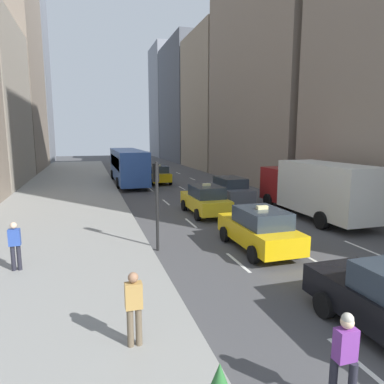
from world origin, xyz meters
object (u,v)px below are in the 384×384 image
at_px(box_truck, 315,188).
at_px(pedestrian_mid_block, 15,244).
at_px(pedestrian_near_curb, 134,305).
at_px(skateboarder, 345,357).
at_px(traffic_light_pole, 156,192).
at_px(sedan_black_near, 229,189).
at_px(taxi_third, 259,229).
at_px(taxi_fourth, 141,165).
at_px(city_bus, 128,165).
at_px(taxi_second, 158,174).
at_px(taxi_lead, 205,200).

relative_size(box_truck, pedestrian_mid_block, 5.09).
relative_size(box_truck, pedestrian_near_curb, 5.09).
relative_size(box_truck, skateboarder, 4.81).
bearing_deg(traffic_light_pole, sedan_black_near, 51.58).
bearing_deg(taxi_third, taxi_fourth, 90.00).
relative_size(city_bus, skateboarder, 6.65).
distance_m(taxi_second, traffic_light_pole, 19.84).
distance_m(taxi_third, box_truck, 6.96).
relative_size(taxi_lead, box_truck, 0.52).
relative_size(taxi_lead, city_bus, 0.38).
xyz_separation_m(taxi_third, pedestrian_near_curb, (-5.71, -5.24, 0.19)).
distance_m(taxi_fourth, pedestrian_near_curb, 37.19).
height_order(taxi_third, sedan_black_near, taxi_third).
height_order(taxi_lead, pedestrian_mid_block, taxi_lead).
distance_m(sedan_black_near, city_bus, 13.06).
relative_size(skateboarder, pedestrian_mid_block, 1.06).
relative_size(taxi_third, pedestrian_mid_block, 2.67).
height_order(taxi_fourth, traffic_light_pole, traffic_light_pole).
relative_size(taxi_fourth, sedan_black_near, 0.89).
bearing_deg(taxi_lead, taxi_second, 90.00).
distance_m(pedestrian_near_curb, pedestrian_mid_block, 6.23).
height_order(taxi_fourth, city_bus, city_bus).
relative_size(taxi_third, box_truck, 0.52).
distance_m(sedan_black_near, pedestrian_mid_block, 15.17).
bearing_deg(pedestrian_mid_block, city_bus, 74.02).
xyz_separation_m(taxi_third, pedestrian_mid_block, (-8.94, 0.10, 0.19)).
bearing_deg(city_bus, pedestrian_near_curb, -96.20).
distance_m(taxi_second, sedan_black_near, 11.23).
bearing_deg(skateboarder, taxi_third, 71.84).
bearing_deg(pedestrian_near_curb, box_truck, 39.39).
bearing_deg(sedan_black_near, skateboarder, -107.01).
height_order(box_truck, pedestrian_near_curb, box_truck).
height_order(taxi_third, box_truck, box_truck).
bearing_deg(pedestrian_near_curb, traffic_light_pole, 74.67).
distance_m(sedan_black_near, skateboarder, 18.32).
bearing_deg(taxi_fourth, pedestrian_near_curb, -98.84).
distance_m(taxi_lead, taxi_second, 13.97).
xyz_separation_m(taxi_lead, sedan_black_near, (2.80, 3.09, 0.02)).
height_order(skateboarder, traffic_light_pole, traffic_light_pole).
height_order(sedan_black_near, traffic_light_pole, traffic_light_pole).
bearing_deg(box_truck, taxi_third, -144.10).
relative_size(city_bus, box_truck, 1.38).
xyz_separation_m(skateboarder, traffic_light_pole, (-1.39, 9.01, 1.45)).
bearing_deg(pedestrian_near_curb, skateboarder, -39.23).
distance_m(sedan_black_near, pedestrian_near_curb, 17.20).
bearing_deg(box_truck, sedan_black_near, 116.34).
bearing_deg(taxi_third, city_bus, 97.46).
height_order(taxi_third, traffic_light_pole, traffic_light_pole).
bearing_deg(city_bus, pedestrian_mid_block, -105.98).
relative_size(taxi_lead, pedestrian_mid_block, 2.67).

